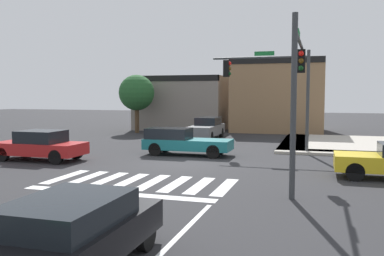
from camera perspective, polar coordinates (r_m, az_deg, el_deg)
The scene contains 12 objects.
ground_plane at distance 20.07m, azimuth -1.74°, elevation -4.74°, with size 120.00×120.00×0.00m, color #2B2B2D.
crosswalk_near at distance 15.95m, azimuth -6.96°, elevation -7.20°, with size 6.89×2.86×0.01m.
bike_detector_marking at distance 11.31m, azimuth -10.20°, elevation -12.16°, with size 1.00×1.00×0.01m.
curb_corner_northeast at distance 28.45m, azimuth 21.14°, elevation -2.14°, with size 10.00×10.60×0.15m.
storefront_row at distance 38.70m, azimuth 5.56°, elevation 3.93°, with size 16.70×6.66×6.26m.
traffic_signal_southeast at distance 15.36m, azimuth 14.10°, elevation 6.96°, with size 0.32×5.51×5.70m.
traffic_signal_northeast at distance 23.96m, azimuth 10.57°, elevation 6.22°, with size 5.38×0.32×5.65m.
car_red at distance 22.04m, azimuth -19.84°, elevation -2.21°, with size 4.40×1.92×1.48m.
car_black at distance 8.05m, azimuth -16.67°, elevation -13.77°, with size 1.93×4.64×1.40m.
car_teal at distance 22.60m, azimuth -1.30°, elevation -1.81°, with size 4.64×1.77×1.43m.
car_gray at distance 30.74m, azimuth 1.99°, elevation -0.00°, with size 1.74×4.79×1.57m.
roadside_tree at distance 35.97m, azimuth -7.50°, elevation 4.73°, with size 3.01×3.01×4.91m.
Camera 1 is at (6.33, -18.77, 3.24)m, focal length 39.43 mm.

